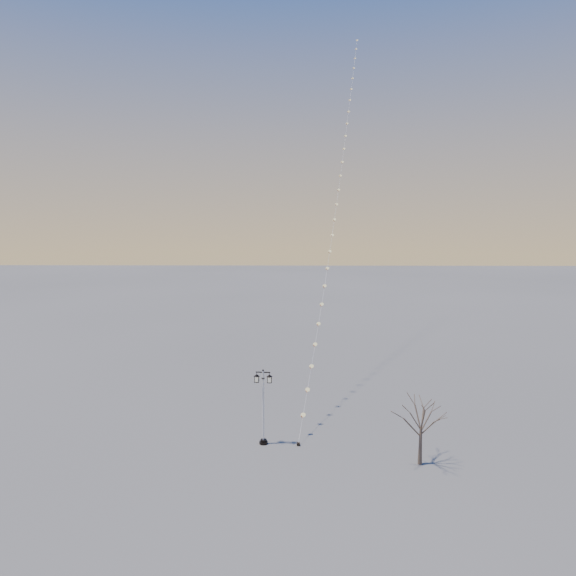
{
  "coord_description": "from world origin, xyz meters",
  "views": [
    {
      "loc": [
        -1.34,
        -29.4,
        13.85
      ],
      "look_at": [
        -1.98,
        7.72,
        9.31
      ],
      "focal_mm": 31.51,
      "sensor_mm": 36.0,
      "label": 1
    }
  ],
  "objects": [
    {
      "name": "ground",
      "position": [
        0.0,
        0.0,
        0.0
      ],
      "size": [
        300.0,
        300.0,
        0.0
      ],
      "primitive_type": "plane",
      "color": "#59595A",
      "rests_on": "ground"
    },
    {
      "name": "kite_train",
      "position": [
        2.96,
        23.49,
        20.09
      ],
      "size": [
        8.94,
        45.09,
        40.36
      ],
      "rotation": [
        0.0,
        0.0,
        0.25
      ],
      "color": "black",
      "rests_on": "ground"
    },
    {
      "name": "street_lamp",
      "position": [
        -3.45,
        1.49,
        2.71
      ],
      "size": [
        1.24,
        0.54,
        4.9
      ],
      "rotation": [
        0.0,
        0.0,
        -0.1
      ],
      "color": "black",
      "rests_on": "ground"
    },
    {
      "name": "bare_tree",
      "position": [
        5.91,
        -1.14,
        2.76
      ],
      "size": [
        2.39,
        2.39,
        3.97
      ],
      "rotation": [
        0.0,
        0.0,
        -0.26
      ],
      "color": "#4D3F32",
      "rests_on": "ground"
    }
  ]
}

